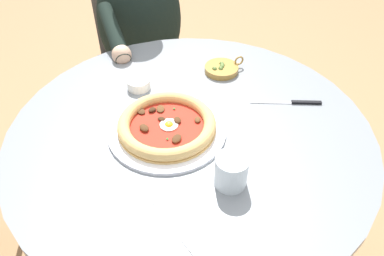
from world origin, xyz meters
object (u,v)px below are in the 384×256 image
(diner_person, at_px, (144,63))
(cafe_chair_diner, at_px, (139,53))
(pizza_on_plate, at_px, (167,126))
(olive_pan, at_px, (222,69))
(steak_knife, at_px, (296,102))
(water_glass, at_px, (231,173))
(ramekin_capers, at_px, (139,83))
(fork_utensil, at_px, (174,228))
(dining_table, at_px, (190,165))

(diner_person, height_order, cafe_chair_diner, diner_person)
(pizza_on_plate, relative_size, olive_pan, 2.37)
(steak_knife, height_order, olive_pan, olive_pan)
(steak_knife, bearing_deg, water_glass, -49.88)
(steak_knife, xyz_separation_m, cafe_chair_diner, (-0.83, -0.40, -0.25))
(pizza_on_plate, bearing_deg, cafe_chair_diner, 179.23)
(ramekin_capers, distance_m, cafe_chair_diner, 0.69)
(water_glass, xyz_separation_m, steak_knife, (-0.25, 0.29, -0.03))
(diner_person, bearing_deg, cafe_chair_diner, -177.01)
(fork_utensil, height_order, diner_person, diner_person)
(ramekin_capers, bearing_deg, steak_knife, 66.99)
(diner_person, bearing_deg, pizza_on_plate, -1.48)
(steak_knife, relative_size, diner_person, 0.18)
(fork_utensil, xyz_separation_m, diner_person, (-1.03, 0.06, -0.23))
(dining_table, xyz_separation_m, ramekin_capers, (-0.22, -0.12, 0.18))
(olive_pan, bearing_deg, fork_utensil, -26.55)
(steak_knife, distance_m, diner_person, 0.82)
(pizza_on_plate, height_order, olive_pan, same)
(pizza_on_plate, distance_m, olive_pan, 0.35)
(fork_utensil, bearing_deg, diner_person, 176.54)
(steak_knife, height_order, diner_person, diner_person)
(water_glass, xyz_separation_m, ramekin_capers, (-0.44, -0.16, -0.02))
(pizza_on_plate, bearing_deg, olive_pan, 137.04)
(steak_knife, relative_size, ramekin_capers, 2.88)
(pizza_on_plate, relative_size, diner_person, 0.28)
(water_glass, bearing_deg, fork_utensil, -59.50)
(diner_person, bearing_deg, ramekin_capers, -7.78)
(steak_knife, height_order, fork_utensil, steak_knife)
(dining_table, bearing_deg, diner_person, -176.20)
(dining_table, xyz_separation_m, olive_pan, (-0.25, 0.17, 0.17))
(pizza_on_plate, xyz_separation_m, cafe_chair_diner, (-0.86, 0.01, -0.26))
(dining_table, bearing_deg, fork_utensil, -19.58)
(steak_knife, bearing_deg, ramekin_capers, -113.01)
(water_glass, distance_m, fork_utensil, 0.19)
(water_glass, relative_size, fork_utensil, 0.52)
(pizza_on_plate, xyz_separation_m, olive_pan, (-0.25, 0.24, -0.01))
(fork_utensil, bearing_deg, cafe_chair_diner, 177.30)
(dining_table, relative_size, ramekin_capers, 13.96)
(dining_table, relative_size, fork_utensil, 6.51)
(water_glass, height_order, cafe_chair_diner, water_glass)
(steak_knife, bearing_deg, fork_utensil, -52.98)
(pizza_on_plate, bearing_deg, water_glass, 27.96)
(diner_person, bearing_deg, water_glass, 5.79)
(olive_pan, relative_size, cafe_chair_diner, 0.17)
(olive_pan, bearing_deg, diner_person, -155.05)
(olive_pan, relative_size, diner_person, 0.12)
(steak_knife, xyz_separation_m, fork_utensil, (0.34, -0.45, -0.00))
(fork_utensil, bearing_deg, olive_pan, 153.45)
(water_glass, height_order, fork_utensil, water_glass)
(steak_knife, xyz_separation_m, olive_pan, (-0.22, -0.17, 0.01))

